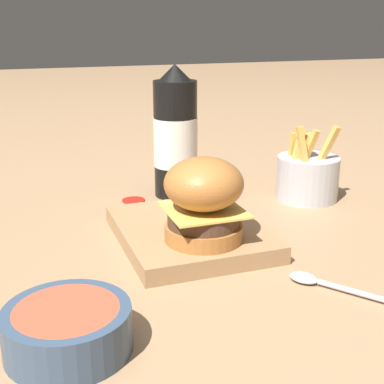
# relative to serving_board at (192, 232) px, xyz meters

# --- Properties ---
(ground_plane) EXTENTS (6.00, 6.00, 0.00)m
(ground_plane) POSITION_rel_serving_board_xyz_m (-0.01, 0.00, -0.01)
(ground_plane) COLOR #9E7A56
(serving_board) EXTENTS (0.24, 0.20, 0.02)m
(serving_board) POSITION_rel_serving_board_xyz_m (0.00, 0.00, 0.00)
(serving_board) COLOR #A37A51
(serving_board) RESTS_ON ground_plane
(burger) EXTENTS (0.11, 0.11, 0.11)m
(burger) POSITION_rel_serving_board_xyz_m (-0.06, 0.00, 0.07)
(burger) COLOR #AD6B33
(burger) RESTS_ON serving_board
(ketchup_bottle) EXTENTS (0.08, 0.08, 0.24)m
(ketchup_bottle) POSITION_rel_serving_board_xyz_m (0.21, -0.04, 0.10)
(ketchup_bottle) COLOR black
(ketchup_bottle) RESTS_ON ground_plane
(fries_basket) EXTENTS (0.11, 0.11, 0.14)m
(fries_basket) POSITION_rel_serving_board_xyz_m (0.11, -0.26, 0.03)
(fries_basket) COLOR #B7B7BC
(fries_basket) RESTS_ON ground_plane
(side_bowl) EXTENTS (0.13, 0.13, 0.05)m
(side_bowl) POSITION_rel_serving_board_xyz_m (-0.22, 0.21, 0.01)
(side_bowl) COLOR #384C66
(side_bowl) RESTS_ON ground_plane
(spoon) EXTENTS (0.14, 0.11, 0.01)m
(spoon) POSITION_rel_serving_board_xyz_m (-0.19, -0.10, -0.01)
(spoon) COLOR #B2B2B7
(spoon) RESTS_ON ground_plane
(ketchup_puddle) EXTENTS (0.04, 0.04, 0.00)m
(ketchup_puddle) POSITION_rel_serving_board_xyz_m (0.20, 0.04, -0.01)
(ketchup_puddle) COLOR #B21E14
(ketchup_puddle) RESTS_ON ground_plane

